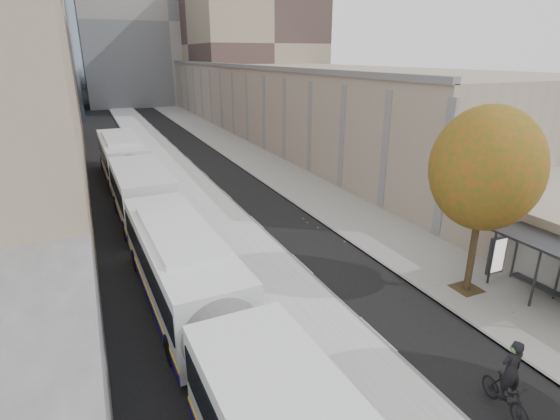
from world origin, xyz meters
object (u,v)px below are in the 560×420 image
cyclist (508,386)px  distant_car (121,144)px  bus_far (129,170)px  bus_shelter (557,253)px  bus_near (212,319)px

cyclist → distant_car: size_ratio=0.62×
bus_far → distant_car: bus_far is taller
bus_shelter → cyclist: 7.20m
bus_shelter → bus_near: bearing=171.8°
cyclist → distant_car: cyclist is taller
distant_car → bus_near: bearing=-105.3°
bus_far → bus_shelter: bearing=-59.3°
bus_shelter → cyclist: size_ratio=1.92×
distant_car → bus_shelter: bearing=-86.2°
bus_far → cyclist: 26.04m
bus_far → cyclist: (7.20, -25.01, -0.92)m
bus_shelter → bus_near: 13.19m
bus_shelter → bus_far: (-13.44, 21.69, -0.42)m
bus_far → distant_car: (0.67, 16.24, -1.14)m
bus_shelter → cyclist: bus_shelter is taller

